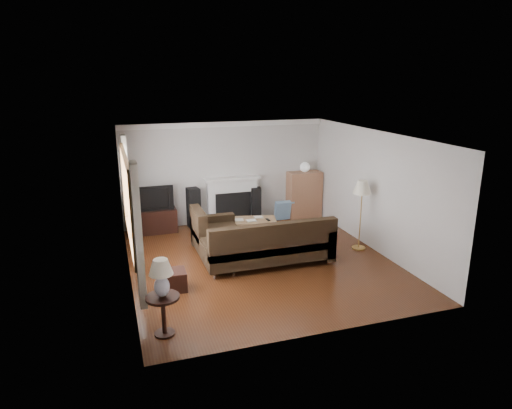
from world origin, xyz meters
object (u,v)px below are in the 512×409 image
object	(u,v)px
sectional_sofa	(268,242)
bookshelf	(304,194)
floor_lamp	(361,215)
tv_stand	(152,221)
side_table	(164,315)
coffee_table	(250,229)

from	to	relation	value
sectional_sofa	bookshelf	bearing A→B (deg)	53.63
floor_lamp	tv_stand	bearing A→B (deg)	149.06
tv_stand	side_table	bearing A→B (deg)	-93.80
coffee_table	floor_lamp	world-z (taller)	floor_lamp
sectional_sofa	side_table	size ratio (longest dim) A/B	4.55
sectional_sofa	floor_lamp	xyz separation A→B (m)	(2.12, 0.15, 0.30)
sectional_sofa	coffee_table	size ratio (longest dim) A/B	2.35
sectional_sofa	tv_stand	bearing A→B (deg)	126.93
tv_stand	sectional_sofa	xyz separation A→B (m)	(1.95, -2.59, 0.16)
tv_stand	floor_lamp	bearing A→B (deg)	-30.94
bookshelf	side_table	xyz separation A→B (m)	(-4.19, -4.58, -0.29)
floor_lamp	sectional_sofa	bearing A→B (deg)	-175.92
tv_stand	floor_lamp	world-z (taller)	floor_lamp
tv_stand	side_table	distance (m)	4.54
coffee_table	floor_lamp	size ratio (longest dim) A/B	0.78
sectional_sofa	side_table	bearing A→B (deg)	-139.16
tv_stand	coffee_table	bearing A→B (deg)	-29.13
side_table	sectional_sofa	bearing A→B (deg)	40.84
sectional_sofa	floor_lamp	world-z (taller)	floor_lamp
sectional_sofa	floor_lamp	distance (m)	2.15
sectional_sofa	coffee_table	world-z (taller)	sectional_sofa
coffee_table	side_table	bearing A→B (deg)	-111.04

